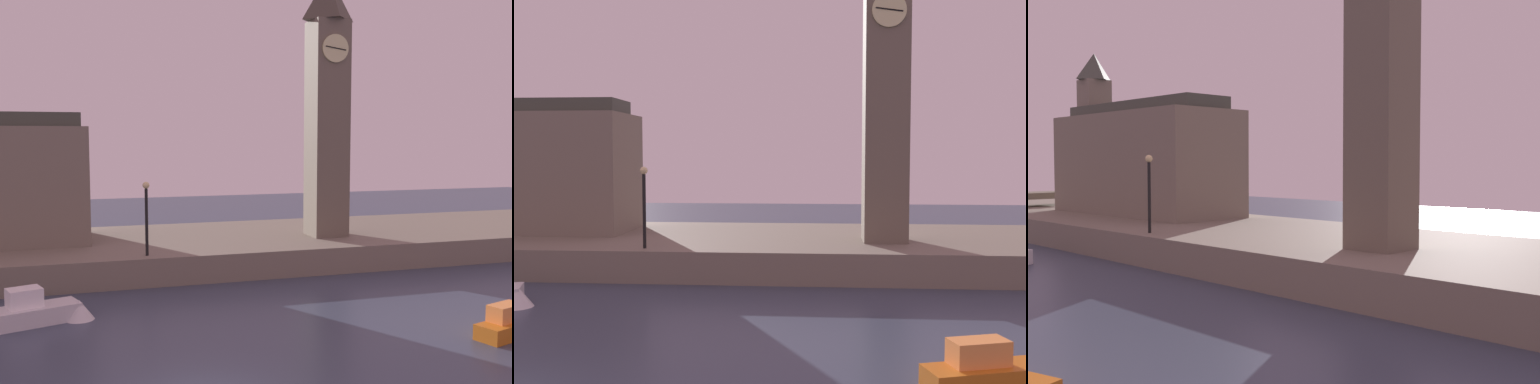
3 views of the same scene
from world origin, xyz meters
TOP-DOWN VIEW (x-y plane):
  - far_embankment at (0.00, 20.00)m, footprint 70.00×12.00m
  - clock_tower at (11.74, 18.24)m, footprint 2.38×2.43m
  - parliament_hall at (-10.34, 21.21)m, footprint 15.11×5.53m
  - streetlamp at (0.26, 14.97)m, footprint 0.36×0.36m

SIDE VIEW (x-z plane):
  - far_embankment at x=0.00m, z-range 0.00..1.50m
  - streetlamp at x=0.26m, z-range 1.98..5.82m
  - parliament_hall at x=-10.34m, z-range -0.55..11.05m
  - clock_tower at x=11.74m, z-range 1.75..17.69m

